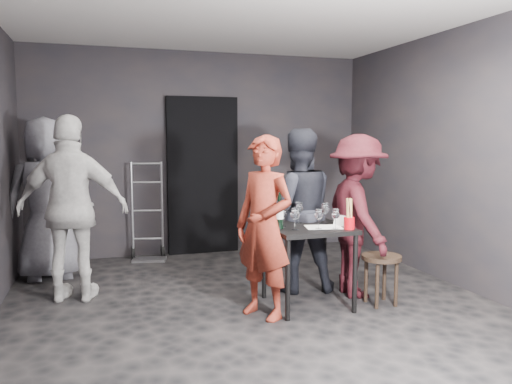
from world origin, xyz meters
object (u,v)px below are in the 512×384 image
object	(u,v)px
tasting_table	(308,237)
bystander_grey	(47,183)
hand_truck	(148,242)
woman_black	(297,202)
stool	(381,265)
server_red	(264,222)
wine_bottle	(279,215)
breadstick_cup	(349,214)
man_maroon	(357,210)
bystander_cream	(72,191)

from	to	relation	value
tasting_table	bystander_grey	size ratio (longest dim) A/B	0.35
hand_truck	woman_black	size ratio (longest dim) A/B	0.69
bystander_grey	tasting_table	bearing A→B (deg)	143.16
stool	server_red	size ratio (longest dim) A/B	0.28
wine_bottle	breadstick_cup	xyz separation A→B (m)	(0.59, -0.21, 0.01)
man_maroon	wine_bottle	bearing A→B (deg)	106.02
bystander_cream	bystander_grey	world-z (taller)	bystander_grey
tasting_table	bystander_cream	size ratio (longest dim) A/B	0.35
tasting_table	wine_bottle	distance (m)	0.37
stool	bystander_grey	size ratio (longest dim) A/B	0.22
stool	man_maroon	size ratio (longest dim) A/B	0.28
woman_black	man_maroon	distance (m)	0.60
stool	woman_black	xyz separation A→B (m)	(-0.58, 0.66, 0.53)
hand_truck	stool	distance (m)	3.10
server_red	wine_bottle	xyz separation A→B (m)	(0.18, 0.11, 0.03)
server_red	man_maroon	xyz separation A→B (m)	(1.06, 0.30, 0.01)
bystander_grey	wine_bottle	xyz separation A→B (m)	(2.08, -1.71, -0.19)
server_red	man_maroon	bearing A→B (deg)	73.20
hand_truck	woman_black	bearing A→B (deg)	-40.55
stool	tasting_table	bearing A→B (deg)	164.29
hand_truck	bystander_grey	bearing A→B (deg)	-140.95
woman_black	stool	bearing A→B (deg)	141.08
tasting_table	server_red	bearing A→B (deg)	-162.63
man_maroon	bystander_cream	bearing A→B (deg)	80.19
server_red	bystander_cream	distance (m)	1.89
man_maroon	tasting_table	bearing A→B (deg)	108.46
woman_black	bystander_grey	size ratio (longest dim) A/B	0.86
hand_truck	stool	xyz separation A→B (m)	(1.92, -2.43, 0.16)
tasting_table	server_red	xyz separation A→B (m)	(-0.48, -0.15, 0.19)
stool	breadstick_cup	size ratio (longest dim) A/B	1.58
tasting_table	bystander_grey	xyz separation A→B (m)	(-2.38, 1.68, 0.41)
tasting_table	stool	world-z (taller)	tasting_table
stool	server_red	world-z (taller)	server_red
wine_bottle	stool	bearing A→B (deg)	-8.98
stool	man_maroon	distance (m)	0.58
hand_truck	stool	size ratio (longest dim) A/B	2.67
bystander_grey	breadstick_cup	distance (m)	3.29
breadstick_cup	server_red	bearing A→B (deg)	172.77
wine_bottle	hand_truck	bearing A→B (deg)	112.76
bystander_grey	breadstick_cup	size ratio (longest dim) A/B	7.13
woman_black	bystander_cream	xyz separation A→B (m)	(-2.16, 0.35, 0.15)
stool	bystander_cream	distance (m)	3.00
woman_black	bystander_grey	bearing A→B (deg)	-16.41
tasting_table	woman_black	size ratio (longest dim) A/B	0.41
hand_truck	bystander_cream	size ratio (longest dim) A/B	0.59
bystander_cream	stool	bearing A→B (deg)	175.27
bystander_cream	breadstick_cup	bearing A→B (deg)	171.19
stool	bystander_cream	size ratio (longest dim) A/B	0.22
man_maroon	wine_bottle	xyz separation A→B (m)	(-0.88, -0.18, 0.02)
server_red	bystander_cream	xyz separation A→B (m)	(-1.60, 0.97, 0.22)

